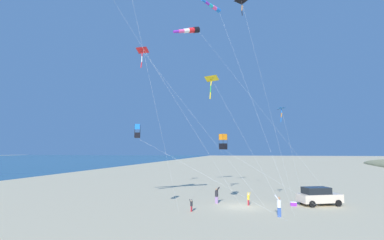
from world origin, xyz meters
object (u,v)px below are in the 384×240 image
Objects in this scene: cooler_box at (293,204)px; kite_windsock_purple_drifting at (190,30)px; person_adult_flyer at (279,205)px; person_child_green_jacket at (191,205)px; kite_delta_yellow_midlevel at (242,2)px; person_child_grey_jacket at (248,198)px; kite_delta_striped_overhead at (211,79)px; kite_box_green_low_center at (223,142)px; parked_car at (319,196)px; kite_delta_teal_far_right at (281,109)px; kite_windsock_magenta_far_left at (213,7)px; kite_box_rainbow_low_near at (138,131)px; kite_delta_blue_topmost at (142,51)px; person_bystander_far at (217,194)px.

kite_windsock_purple_drifting is at bearing -11.34° from cooler_box.
person_adult_flyer reaches higher than person_child_green_jacket.
person_adult_flyer is 19.83m from kite_delta_yellow_midlevel.
kite_windsock_purple_drifting is at bearing -76.74° from person_child_green_jacket.
kite_delta_yellow_midlevel is 0.98× the size of kite_windsock_purple_drifting.
person_child_grey_jacket is 13.32m from kite_delta_striped_overhead.
person_child_green_jacket is 7.29m from kite_box_green_low_center.
parked_car is 2.51× the size of person_adult_flyer.
person_adult_flyer is at bearing 118.42° from person_child_grey_jacket.
kite_box_green_low_center reaches higher than parked_car.
kite_box_green_low_center is 6.76m from kite_delta_teal_far_right.
kite_windsock_magenta_far_left is 1.71× the size of kite_box_rainbow_low_near.
person_child_green_jacket is 0.05× the size of kite_windsock_magenta_far_left.
person_child_grey_jacket is 13.57m from kite_box_rainbow_low_near.
person_child_green_jacket is at bearing 24.77° from parked_car.
kite_delta_blue_topmost is 15.61m from kite_box_green_low_center.
kite_windsock_magenta_far_left is (6.08, -4.62, 20.77)m from person_adult_flyer.
kite_windsock_purple_drifting is (-2.57, -10.07, 13.32)m from kite_box_rainbow_low_near.
kite_delta_teal_far_right is (-5.92, 0.38, 3.25)m from kite_box_green_low_center.
cooler_box is 5.83m from person_adult_flyer.
kite_delta_striped_overhead is (8.26, 0.93, 13.29)m from cooler_box.
kite_delta_blue_topmost is 14.32m from kite_box_rainbow_low_near.
kite_box_rainbow_low_near is (9.41, 7.19, 6.63)m from person_child_grey_jacket.
cooler_box is 21.22m from kite_delta_yellow_midlevel.
cooler_box is 0.54× the size of person_child_green_jacket.
parked_car is 26.20m from kite_delta_blue_topmost.
person_bystander_far is at bearing 6.14° from parked_car.
person_adult_flyer reaches higher than parked_car.
kite_windsock_magenta_far_left is at bearing -35.07° from kite_box_green_low_center.
person_child_green_jacket is 0.66× the size of person_bystander_far.
kite_windsock_magenta_far_left reaches higher than person_child_green_jacket.
kite_box_green_low_center is at bearing -3.71° from kite_delta_teal_far_right.
kite_windsock_purple_drifting is (14.01, -1.38, 19.72)m from parked_car.
person_child_grey_jacket is at bearing 172.23° from kite_delta_blue_topmost.
kite_delta_striped_overhead is 10.25m from kite_delta_blue_topmost.
kite_delta_yellow_midlevel reaches higher than kite_box_rainbow_low_near.
kite_windsock_magenta_far_left is 8.29m from kite_delta_striped_overhead.
person_adult_flyer is 13.80m from kite_box_rainbow_low_near.
person_adult_flyer is 22.13m from kite_windsock_magenta_far_left.
person_adult_flyer is 14.72m from kite_delta_striped_overhead.
person_adult_flyer is 23.14m from kite_windsock_purple_drifting.
cooler_box is 0.06× the size of kite_box_green_low_center.
person_adult_flyer reaches higher than person_child_grey_jacket.
person_child_green_jacket is 19.88m from kite_delta_blue_topmost.
kite_box_green_low_center reaches higher than cooler_box.
parked_car is 0.36× the size of kite_box_rainbow_low_near.
cooler_box is 0.03× the size of kite_windsock_magenta_far_left.
kite_delta_striped_overhead is at bearing 167.02° from kite_delta_blue_topmost.
kite_delta_yellow_midlevel reaches higher than cooler_box.
kite_delta_yellow_midlevel reaches higher than kite_delta_blue_topmost.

